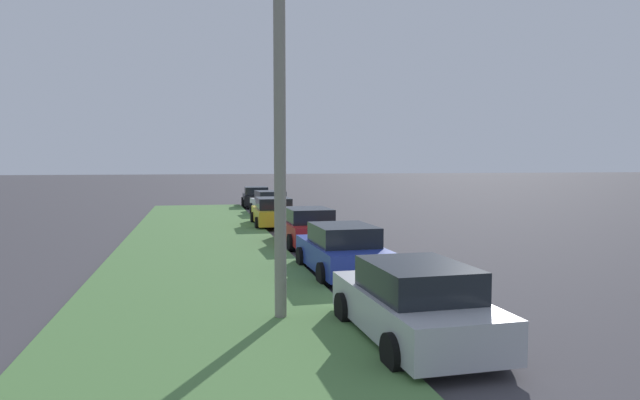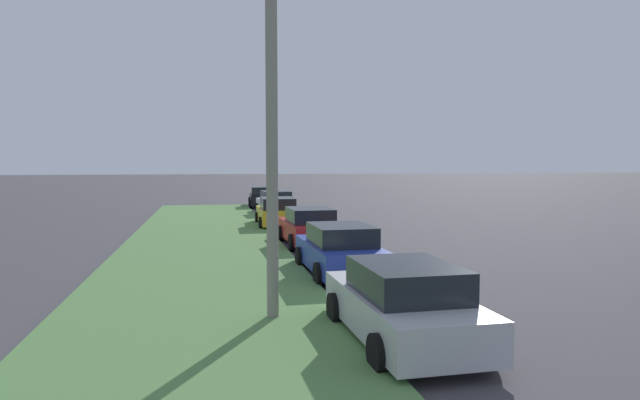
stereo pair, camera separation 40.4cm
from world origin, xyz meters
name	(u,v)px [view 1 (the left image)]	position (x,y,z in m)	size (l,w,h in m)	color
grass_median	(205,317)	(10.00, 7.62, 0.06)	(60.00, 6.00, 0.12)	#517F42
parked_car_silver	(414,304)	(7.71, 3.99, 0.72)	(4.34, 2.11, 1.47)	#B2B5BA
parked_car_blue	(342,251)	(13.82, 3.71, 0.72)	(4.34, 2.09, 1.47)	#23389E
parked_car_red	(307,227)	(19.71, 3.55, 0.72)	(4.34, 2.10, 1.47)	red
parked_car_yellow	(273,213)	(26.23, 4.01, 0.72)	(4.33, 2.07, 1.47)	gold
parked_car_white	(270,203)	(32.75, 3.33, 0.72)	(4.39, 2.20, 1.47)	silver
parked_car_black	(256,197)	(38.70, 3.55, 0.72)	(4.39, 2.20, 1.47)	black
streetlight	(298,104)	(9.42, 5.79, 4.39)	(1.04, 2.82, 7.50)	gray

